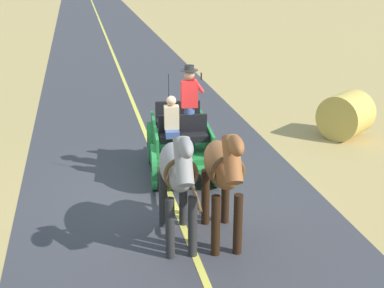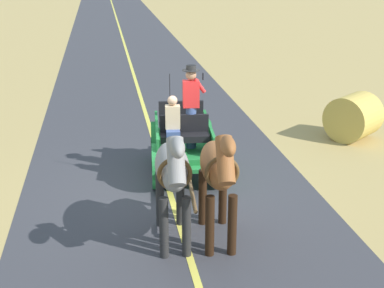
{
  "view_description": "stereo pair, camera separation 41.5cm",
  "coord_description": "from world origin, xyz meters",
  "px_view_note": "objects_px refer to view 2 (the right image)",
  "views": [
    {
      "loc": [
        1.64,
        10.35,
        4.68
      ],
      "look_at": [
        -0.44,
        0.43,
        1.1
      ],
      "focal_mm": 50.91,
      "sensor_mm": 36.0,
      "label": 1
    },
    {
      "loc": [
        1.23,
        10.43,
        4.68
      ],
      "look_at": [
        -0.44,
        0.43,
        1.1
      ],
      "focal_mm": 50.91,
      "sensor_mm": 36.0,
      "label": 2
    }
  ],
  "objects_px": {
    "horse_drawn_carriage": "(183,139)",
    "hay_bale": "(353,117)",
    "horse_off_side": "(173,171)",
    "horse_near_side": "(218,170)"
  },
  "relations": [
    {
      "from": "horse_drawn_carriage",
      "to": "hay_bale",
      "type": "xyz_separation_m",
      "value": [
        -4.76,
        -1.68,
        -0.22
      ]
    },
    {
      "from": "horse_off_side",
      "to": "horse_drawn_carriage",
      "type": "bearing_deg",
      "value": -101.88
    },
    {
      "from": "horse_drawn_carriage",
      "to": "hay_bale",
      "type": "distance_m",
      "value": 5.05
    },
    {
      "from": "horse_near_side",
      "to": "horse_off_side",
      "type": "xyz_separation_m",
      "value": [
        0.75,
        -0.06,
        0.0
      ]
    },
    {
      "from": "horse_drawn_carriage",
      "to": "horse_near_side",
      "type": "distance_m",
      "value": 3.09
    },
    {
      "from": "horse_drawn_carriage",
      "to": "hay_bale",
      "type": "height_order",
      "value": "horse_drawn_carriage"
    },
    {
      "from": "horse_off_side",
      "to": "hay_bale",
      "type": "relative_size",
      "value": 1.84
    },
    {
      "from": "horse_near_side",
      "to": "hay_bale",
      "type": "xyz_separation_m",
      "value": [
        -4.64,
        -4.73,
        -0.72
      ]
    },
    {
      "from": "horse_near_side",
      "to": "hay_bale",
      "type": "relative_size",
      "value": 1.84
    },
    {
      "from": "horse_drawn_carriage",
      "to": "horse_near_side",
      "type": "height_order",
      "value": "horse_drawn_carriage"
    }
  ]
}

